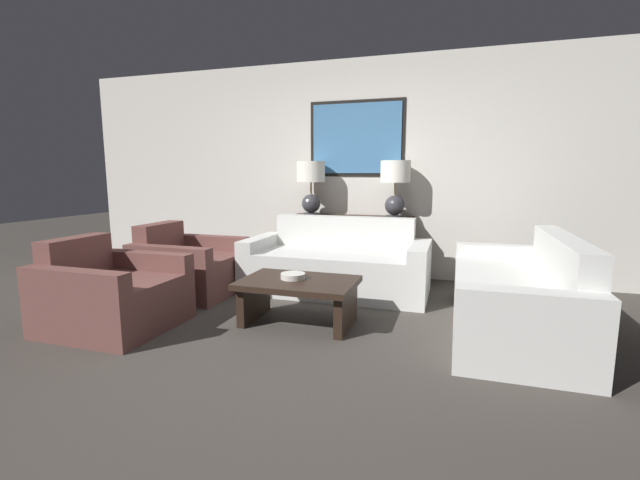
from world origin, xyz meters
name	(u,v)px	position (x,y,z in m)	size (l,w,h in m)	color
ground_plane	(286,340)	(0.00, 0.00, 0.00)	(20.00, 20.00, 0.00)	#3D3833
back_wall	(357,169)	(0.00, 2.38, 1.33)	(7.76, 0.12, 2.65)	beige
console_table	(351,247)	(0.00, 2.11, 0.38)	(1.49, 0.38, 0.77)	#332319
table_lamp_left	(311,182)	(-0.52, 2.11, 1.17)	(0.35, 0.35, 0.66)	#333338
table_lamp_right	(395,182)	(0.52, 2.11, 1.17)	(0.35, 0.35, 0.66)	#333338
couch_by_back_wall	(337,266)	(0.00, 1.45, 0.28)	(1.95, 0.88, 0.79)	silver
couch_by_side	(517,298)	(1.71, 0.74, 0.28)	(0.88, 1.95, 0.79)	silver
coffee_table	(298,292)	(-0.04, 0.37, 0.28)	(0.97, 0.66, 0.38)	black
decorative_bowl	(293,276)	(-0.09, 0.39, 0.41)	(0.21, 0.21, 0.05)	beige
armchair_near_back_wall	(189,269)	(-1.50, 0.91, 0.27)	(0.94, 0.90, 0.74)	brown
armchair_near_camera	(112,296)	(-1.50, -0.17, 0.27)	(0.94, 0.90, 0.74)	brown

